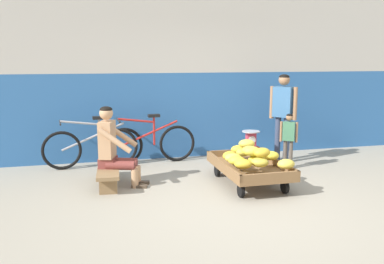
{
  "coord_description": "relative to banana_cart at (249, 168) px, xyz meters",
  "views": [
    {
      "loc": [
        -1.71,
        -4.56,
        1.8
      ],
      "look_at": [
        -0.29,
        1.13,
        0.75
      ],
      "focal_mm": 38.68,
      "sensor_mm": 36.0,
      "label": 1
    }
  ],
  "objects": [
    {
      "name": "ground_plane",
      "position": [
        -0.49,
        -0.83,
        -0.24
      ],
      "size": [
        80.0,
        80.0,
        0.0
      ],
      "primitive_type": "plane",
      "color": "gray"
    },
    {
      "name": "back_wall",
      "position": [
        -0.49,
        2.01,
        1.39
      ],
      "size": [
        16.0,
        0.3,
        3.27
      ],
      "color": "#2D609E",
      "rests_on": "ground"
    },
    {
      "name": "banana_cart",
      "position": [
        0.0,
        0.0,
        0.0
      ],
      "size": [
        0.85,
        1.45,
        0.36
      ],
      "color": "brown",
      "rests_on": "ground"
    },
    {
      "name": "banana_pile",
      "position": [
        -0.04,
        -0.14,
        0.22
      ],
      "size": [
        0.85,
        1.2,
        0.27
      ],
      "color": "gold",
      "rests_on": "banana_cart"
    },
    {
      "name": "low_bench",
      "position": [
        -1.97,
        0.44,
        -0.04
      ],
      "size": [
        0.37,
        1.12,
        0.27
      ],
      "color": "olive",
      "rests_on": "ground"
    },
    {
      "name": "vendor_seated",
      "position": [
        -1.89,
        0.42,
        0.33
      ],
      "size": [
        0.73,
        0.6,
        1.14
      ],
      "color": "tan",
      "rests_on": "ground"
    },
    {
      "name": "plastic_crate",
      "position": [
        0.43,
        1.0,
        -0.09
      ],
      "size": [
        0.36,
        0.28,
        0.3
      ],
      "color": "red",
      "rests_on": "ground"
    },
    {
      "name": "weighing_scale",
      "position": [
        0.43,
        1.0,
        0.21
      ],
      "size": [
        0.3,
        0.3,
        0.29
      ],
      "color": "#28282D",
      "rests_on": "plastic_crate"
    },
    {
      "name": "bicycle_near_left",
      "position": [
        -2.16,
        1.52,
        0.11
      ],
      "size": [
        1.66,
        0.48,
        0.86
      ],
      "color": "black",
      "rests_on": "ground"
    },
    {
      "name": "bicycle_far_left",
      "position": [
        -1.23,
        1.55,
        0.11
      ],
      "size": [
        1.66,
        0.48,
        0.86
      ],
      "color": "black",
      "rests_on": "ground"
    },
    {
      "name": "customer_adult",
      "position": [
        1.04,
        1.09,
        0.71
      ],
      "size": [
        0.36,
        0.38,
        1.53
      ],
      "color": "#38425B",
      "rests_on": "ground"
    },
    {
      "name": "customer_child",
      "position": [
        0.95,
        0.66,
        0.32
      ],
      "size": [
        0.25,
        0.2,
        0.91
      ],
      "color": "brown",
      "rests_on": "ground"
    },
    {
      "name": "shopping_bag",
      "position": [
        0.53,
        0.66,
        -0.12
      ],
      "size": [
        0.18,
        0.12,
        0.24
      ],
      "primitive_type": "cube",
      "color": "#3370B7",
      "rests_on": "ground"
    }
  ]
}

